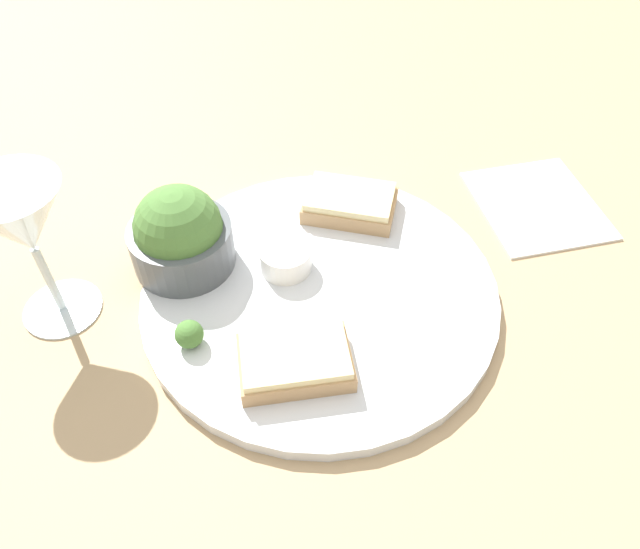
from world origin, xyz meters
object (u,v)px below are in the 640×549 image
Objects in this scene: salad_bowl at (180,236)px; cheese_toast_near at (350,203)px; napkin at (537,204)px; sauce_ramekin at (285,257)px; wine_glass at (23,225)px; cheese_toast_far at (295,360)px.

salad_bowl is 0.97× the size of cheese_toast_near.
sauce_ramekin is at bearing 41.24° from napkin.
salad_bowl reaches higher than sauce_ramekin.
napkin is (-0.42, -0.32, -0.11)m from wine_glass.
cheese_toast_near is at bearing -135.73° from salad_bowl.
cheese_toast_near is at bearing -108.46° from sauce_ramekin.
napkin is (-0.17, -0.31, -0.02)m from cheese_toast_far.
napkin is at bearing -138.76° from sauce_ramekin.
cheese_toast_far is 0.26m from wine_glass.
napkin is at bearing -119.27° from cheese_toast_far.
cheese_toast_far is (-0.15, 0.08, -0.02)m from salad_bowl.
wine_glass is at bearing 37.18° from napkin.
salad_bowl is at bearing -135.51° from wine_glass.
wine_glass reaches higher than cheese_toast_far.
sauce_ramekin is at bearing -164.22° from salad_bowl.
cheese_toast_far reaches higher than napkin.
salad_bowl is 0.66× the size of wine_glass.
cheese_toast_near is at bearing -84.50° from cheese_toast_far.
salad_bowl is 0.53× the size of napkin.
wine_glass is at bearing 44.36° from cheese_toast_near.
salad_bowl reaches higher than napkin.
sauce_ramekin is at bearing -148.36° from wine_glass.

